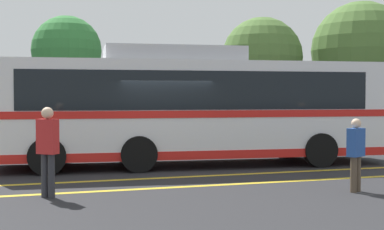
{
  "coord_description": "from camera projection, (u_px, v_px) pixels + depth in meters",
  "views": [
    {
      "loc": [
        -3.65,
        -15.02,
        2.1
      ],
      "look_at": [
        1.08,
        0.29,
        1.51
      ],
      "focal_mm": 50.0,
      "sensor_mm": 36.0,
      "label": 1
    }
  ],
  "objects": [
    {
      "name": "pedestrian_1",
      "position": [
        356.0,
        151.0,
        11.57
      ],
      "size": [
        0.47,
        0.38,
        1.6
      ],
      "rotation": [
        0.0,
        0.0,
        3.61
      ],
      "color": "brown",
      "rests_on": "ground_plane"
    },
    {
      "name": "transit_bus",
      "position": [
        191.0,
        106.0,
        16.02
      ],
      "size": [
        12.01,
        3.68,
        3.52
      ],
      "rotation": [
        0.0,
        0.0,
        -1.67
      ],
      "color": "silver",
      "rests_on": "ground_plane"
    },
    {
      "name": "lane_strip_1",
      "position": [
        237.0,
        184.0,
        12.63
      ],
      "size": [
        31.52,
        0.2,
        0.01
      ],
      "primitive_type": "cube",
      "rotation": [
        0.0,
        0.0,
        1.57
      ],
      "color": "gold",
      "rests_on": "ground_plane"
    },
    {
      "name": "tree_1",
      "position": [
        361.0,
        51.0,
        27.64
      ],
      "size": [
        5.07,
        5.07,
        6.95
      ],
      "color": "#513823",
      "rests_on": "ground_plane"
    },
    {
      "name": "tree_2",
      "position": [
        67.0,
        51.0,
        22.0
      ],
      "size": [
        2.86,
        2.86,
        5.38
      ],
      "color": "#513823",
      "rests_on": "ground_plane"
    },
    {
      "name": "curb_strip",
      "position": [
        153.0,
        147.0,
        21.03
      ],
      "size": [
        39.52,
        0.36,
        0.15
      ],
      "primitive_type": "cube",
      "color": "#99999E",
      "rests_on": "ground_plane"
    },
    {
      "name": "pedestrian_2",
      "position": [
        48.0,
        146.0,
        10.92
      ],
      "size": [
        0.46,
        0.44,
        1.86
      ],
      "rotation": [
        0.0,
        0.0,
        5.59
      ],
      "color": "#2D2D33",
      "rests_on": "ground_plane"
    },
    {
      "name": "ground_plane",
      "position": [
        160.0,
        168.0,
        15.5
      ],
      "size": [
        220.0,
        220.0,
        0.0
      ],
      "primitive_type": "plane",
      "color": "#262628"
    },
    {
      "name": "lane_strip_0",
      "position": [
        217.0,
        175.0,
        13.99
      ],
      "size": [
        31.52,
        0.2,
        0.01
      ],
      "primitive_type": "cube",
      "rotation": [
        0.0,
        0.0,
        1.57
      ],
      "color": "gold",
      "rests_on": "ground_plane"
    },
    {
      "name": "parked_car_1",
      "position": [
        29.0,
        135.0,
        18.25
      ],
      "size": [
        4.59,
        1.94,
        1.47
      ],
      "rotation": [
        0.0,
        0.0,
        1.57
      ],
      "color": "black",
      "rests_on": "ground_plane"
    },
    {
      "name": "tree_3",
      "position": [
        262.0,
        58.0,
        27.47
      ],
      "size": [
        4.14,
        4.14,
        6.11
      ],
      "color": "#513823",
      "rests_on": "ground_plane"
    }
  ]
}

